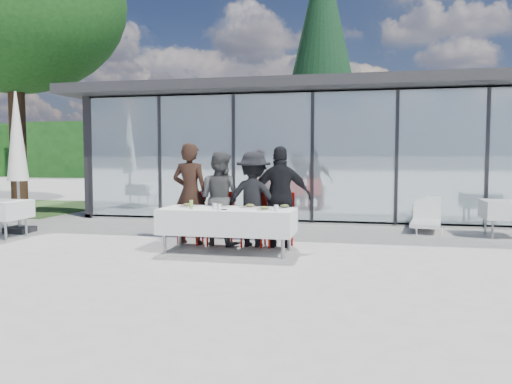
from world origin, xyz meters
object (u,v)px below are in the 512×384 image
(diner_chair_b, at_px, (221,215))
(plate_extra, at_px, (265,209))
(conifer_tree, at_px, (322,51))
(market_umbrella, at_px, (17,144))
(diner_c, at_px, (253,199))
(lounger, at_px, (426,219))
(plate_b, at_px, (218,205))
(diner_chair_c, at_px, (254,216))
(dining_table, at_px, (228,221))
(diner_chair_d, at_px, (282,217))
(spare_table_right, at_px, (505,210))
(plate_c, at_px, (250,206))
(diner_a, at_px, (190,194))
(spare_table_left, at_px, (3,210))
(diner_d, at_px, (281,197))
(folded_eyeglasses, at_px, (223,209))
(deciduous_tree, at_px, (13,0))
(diner_b, at_px, (220,198))
(plate_a, at_px, (188,205))
(diner_chair_a, at_px, (192,215))
(juice_bottle, at_px, (191,204))
(plate_d, at_px, (285,207))

(diner_chair_b, height_order, plate_extra, diner_chair_b)
(conifer_tree, bearing_deg, market_umbrella, -115.26)
(diner_c, height_order, lounger, diner_c)
(plate_b, bearing_deg, diner_chair_c, 45.89)
(dining_table, relative_size, diner_chair_c, 2.32)
(diner_chair_d, xyz_separation_m, plate_b, (-1.03, -0.54, 0.24))
(diner_chair_d, distance_m, spare_table_right, 4.67)
(lounger, bearing_deg, plate_c, -135.55)
(plate_extra, bearing_deg, diner_a, 152.59)
(spare_table_left, height_order, spare_table_right, same)
(spare_table_left, bearing_deg, market_umbrella, 101.30)
(diner_d, xyz_separation_m, spare_table_right, (4.24, 2.05, -0.35))
(plate_b, bearing_deg, plate_c, -1.82)
(diner_chair_c, relative_size, folded_eyeglasses, 6.96)
(market_umbrella, xyz_separation_m, deciduous_tree, (-3.52, 4.61, 4.59))
(diner_chair_b, distance_m, diner_chair_d, 1.14)
(diner_a, bearing_deg, spare_table_left, 5.46)
(diner_b, bearing_deg, dining_table, 133.23)
(diner_d, bearing_deg, plate_a, 13.99)
(plate_c, distance_m, conifer_tree, 13.68)
(spare_table_right, height_order, lounger, spare_table_right)
(diner_chair_d, relative_size, spare_table_right, 1.13)
(diner_c, height_order, folded_eyeglasses, diner_c)
(diner_chair_a, bearing_deg, diner_c, -4.19)
(diner_b, xyz_separation_m, plate_c, (0.68, -0.47, -0.09))
(diner_b, xyz_separation_m, diner_d, (1.14, 0.00, 0.05))
(diner_d, distance_m, plate_b, 1.13)
(juice_bottle, distance_m, folded_eyeglasses, 0.59)
(diner_chair_c, bearing_deg, spare_table_left, -177.93)
(dining_table, xyz_separation_m, diner_c, (0.30, 0.66, 0.32))
(diner_chair_c, bearing_deg, plate_b, -134.11)
(deciduous_tree, bearing_deg, diner_c, -30.51)
(plate_c, relative_size, plate_extra, 1.00)
(dining_table, height_order, diner_c, diner_c)
(plate_b, relative_size, juice_bottle, 1.92)
(diner_c, xyz_separation_m, plate_d, (0.64, -0.43, -0.08))
(diner_c, bearing_deg, market_umbrella, -1.66)
(spare_table_left, bearing_deg, lounger, 18.55)
(spare_table_right, height_order, market_umbrella, market_umbrella)
(market_umbrella, bearing_deg, diner_chair_a, -6.70)
(diner_chair_d, bearing_deg, conifer_tree, 91.39)
(diner_c, xyz_separation_m, juice_bottle, (-0.89, -0.81, -0.03))
(dining_table, relative_size, diner_chair_a, 2.32)
(diner_a, distance_m, lounger, 5.32)
(plate_b, distance_m, deciduous_tree, 11.52)
(diner_chair_c, height_order, market_umbrella, market_umbrella)
(dining_table, xyz_separation_m, folded_eyeglasses, (-0.01, -0.26, 0.22))
(spare_table_left, bearing_deg, diner_b, 1.24)
(folded_eyeglasses, distance_m, market_umbrella, 5.30)
(dining_table, relative_size, spare_table_right, 2.63)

